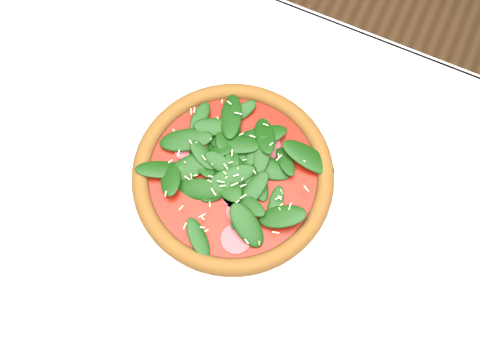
% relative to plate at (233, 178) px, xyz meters
% --- Properties ---
extents(ground, '(6.00, 6.00, 0.00)m').
position_rel_plate_xyz_m(ground, '(0.03, -0.06, -0.76)').
color(ground, brown).
rests_on(ground, ground).
extents(dining_table, '(1.21, 0.81, 0.75)m').
position_rel_plate_xyz_m(dining_table, '(0.03, -0.06, -0.11)').
color(dining_table, white).
rests_on(dining_table, ground).
extents(plate, '(0.36, 0.36, 0.02)m').
position_rel_plate_xyz_m(plate, '(0.00, 0.00, 0.00)').
color(plate, white).
rests_on(plate, dining_table).
extents(pizza, '(0.35, 0.35, 0.04)m').
position_rel_plate_xyz_m(pizza, '(-0.00, 0.00, 0.02)').
color(pizza, brown).
rests_on(pizza, plate).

